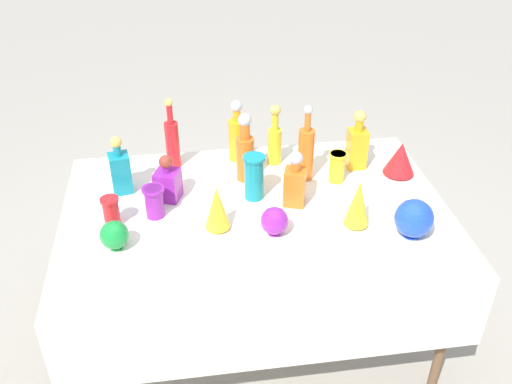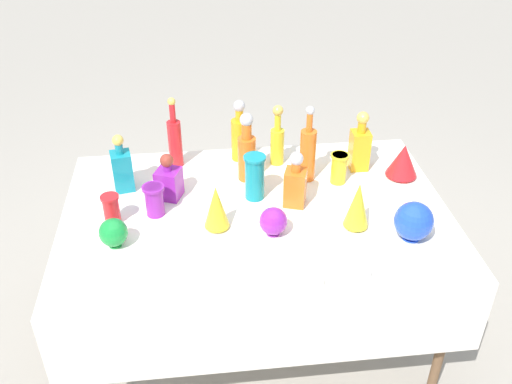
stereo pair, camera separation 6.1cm
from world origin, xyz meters
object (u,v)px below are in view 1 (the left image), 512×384
Objects in this scene: square_decanter_3 at (295,182)px; round_bowl_1 at (414,218)px; tall_bottle_4 at (306,151)px; fluted_vase_0 at (358,203)px; tall_bottle_1 at (172,141)px; round_bowl_0 at (114,235)px; slender_vase_2 at (254,176)px; round_bowl_2 at (275,221)px; slender_vase_0 at (111,211)px; square_decanter_0 at (120,170)px; tall_bottle_2 at (275,140)px; square_decanter_2 at (168,182)px; fluted_vase_1 at (400,158)px; square_decanter_1 at (357,144)px; slender_vase_1 at (154,201)px; tall_bottle_3 at (237,135)px; fluted_vase_2 at (217,208)px; tall_bottle_0 at (245,152)px; slender_vase_3 at (337,166)px.

round_bowl_1 is (0.45, -0.31, -0.02)m from square_decanter_3.
tall_bottle_4 reaches higher than fluted_vase_0.
round_bowl_0 is at bearing -111.93° from tall_bottle_1.
tall_bottle_4 is at bearing 26.28° from slender_vase_2.
tall_bottle_1 is 0.76m from round_bowl_2.
tall_bottle_1 reaches higher than slender_vase_0.
square_decanter_0 reaches higher than slender_vase_0.
slender_vase_0 is 0.81× the size of round_bowl_1.
tall_bottle_4 reaches higher than tall_bottle_2.
tall_bottle_1 reaches higher than square_decanter_3.
square_decanter_3 is at bearing -22.58° from slender_vase_2.
round_bowl_2 is (0.69, -0.16, -0.01)m from slender_vase_0.
slender_vase_0 is (-0.92, -0.26, -0.07)m from tall_bottle_4.
round_bowl_0 is 0.74× the size of round_bowl_1.
tall_bottle_2 is 1.42× the size of square_decanter_2.
square_decanter_0 is at bearing 156.71° from square_decanter_2.
fluted_vase_1 is 1.37× the size of round_bowl_0.
square_decanter_1 is at bearing 36.94° from square_decanter_3.
square_decanter_2 reaches higher than slender_vase_2.
round_bowl_1 reaches higher than slender_vase_1.
square_decanter_1 is at bearing -13.18° from tall_bottle_2.
square_decanter_0 is 0.93× the size of square_decanter_1.
tall_bottle_3 is at bearing 21.36° from square_decanter_0.
square_decanter_1 is 1.05m from slender_vase_1.
tall_bottle_3 is at bearing 159.51° from tall_bottle_2.
tall_bottle_1 is at bearing 107.48° from fluted_vase_2.
square_decanter_1 is 1.15× the size of square_decanter_3.
slender_vase_2 is at bearing 99.23° from round_bowl_2.
round_bowl_1 is (0.63, -0.39, -0.03)m from slender_vase_2.
slender_vase_1 is at bearing -102.37° from tall_bottle_1.
square_decanter_0 reaches higher than slender_vase_2.
square_decanter_1 is 0.60m from round_bowl_1.
square_decanter_3 reaches higher than square_decanter_2.
fluted_vase_1 is (0.19, -0.10, -0.04)m from square_decanter_1.
square_decanter_1 is 0.71m from round_bowl_2.
slender_vase_0 is (-0.62, -0.30, -0.07)m from tall_bottle_0.
round_bowl_2 is (0.66, -0.43, -0.05)m from square_decanter_0.
tall_bottle_1 is 0.44m from slender_vase_1.
tall_bottle_0 is at bearing -141.95° from tall_bottle_2.
round_bowl_1 is (0.48, -0.69, -0.04)m from tall_bottle_2.
fluted_vase_1 is at bearing -28.52° from square_decanter_1.
slender_vase_2 is at bearing 148.36° from round_bowl_1.
slender_vase_1 is 0.85× the size of round_bowl_1.
round_bowl_1 reaches higher than slender_vase_3.
slender_vase_0 is at bearing 166.93° from round_bowl_2.
slender_vase_2 is at bearing -84.48° from tall_bottle_3.
square_decanter_0 reaches higher than square_decanter_2.
slender_vase_1 is at bearing -168.98° from slender_vase_3.
round_bowl_1 is at bearing -23.08° from square_decanter_2.
slender_vase_2 reaches higher than fluted_vase_1.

